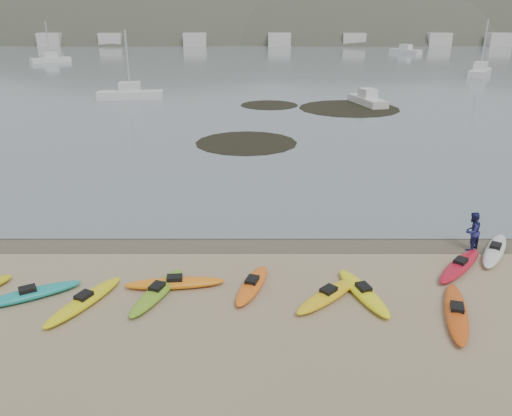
{
  "coord_description": "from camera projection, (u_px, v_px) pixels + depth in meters",
  "views": [
    {
      "loc": [
        0.01,
        -20.02,
        9.27
      ],
      "look_at": [
        0.0,
        0.0,
        1.5
      ],
      "focal_mm": 35.0,
      "sensor_mm": 36.0,
      "label": 1
    }
  ],
  "objects": [
    {
      "name": "ground",
      "position": [
        256.0,
        240.0,
        22.01
      ],
      "size": [
        600.0,
        600.0,
        0.0
      ],
      "primitive_type": "plane",
      "color": "tan",
      "rests_on": "ground"
    },
    {
      "name": "wet_sand",
      "position": [
        256.0,
        242.0,
        21.73
      ],
      "size": [
        60.0,
        60.0,
        0.0
      ],
      "primitive_type": "plane",
      "color": "brown",
      "rests_on": "ground"
    },
    {
      "name": "water",
      "position": [
        256.0,
        31.0,
        301.69
      ],
      "size": [
        1200.0,
        1200.0,
        0.0
      ],
      "primitive_type": "plane",
      "color": "slate",
      "rests_on": "ground"
    },
    {
      "name": "kayaks",
      "position": [
        263.0,
        286.0,
        17.89
      ],
      "size": [
        22.38,
        8.33,
        0.34
      ],
      "color": "silver",
      "rests_on": "ground"
    },
    {
      "name": "person_east",
      "position": [
        472.0,
        231.0,
        20.8
      ],
      "size": [
        1.03,
        1.0,
        1.68
      ],
      "primitive_type": "imported",
      "rotation": [
        0.0,
        0.0,
        3.78
      ],
      "color": "navy",
      "rests_on": "ground"
    },
    {
      "name": "kelp_mats",
      "position": [
        309.0,
        116.0,
        48.95
      ],
      "size": [
        19.77,
        24.42,
        0.04
      ],
      "color": "black",
      "rests_on": "water"
    },
    {
      "name": "moored_boats",
      "position": [
        306.0,
        66.0,
        90.81
      ],
      "size": [
        88.37,
        85.94,
        1.21
      ],
      "color": "silver",
      "rests_on": "ground"
    },
    {
      "name": "far_hills",
      "position": [
        350.0,
        79.0,
        208.59
      ],
      "size": [
        550.0,
        135.0,
        80.0
      ],
      "color": "#384235",
      "rests_on": "ground"
    },
    {
      "name": "far_town",
      "position": [
        275.0,
        40.0,
        156.47
      ],
      "size": [
        199.0,
        5.0,
        4.0
      ],
      "color": "beige",
      "rests_on": "ground"
    }
  ]
}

